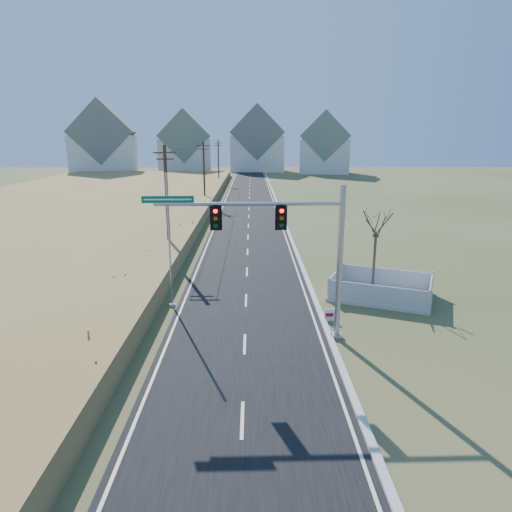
% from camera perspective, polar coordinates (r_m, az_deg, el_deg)
% --- Properties ---
extents(ground, '(260.00, 260.00, 0.00)m').
position_cam_1_polar(ground, '(23.91, -1.36, -8.99)').
color(ground, '#414A24').
rests_on(ground, ground).
extents(road, '(8.00, 180.00, 0.06)m').
position_cam_1_polar(road, '(72.54, -0.86, 7.07)').
color(road, black).
rests_on(road, ground).
extents(curb, '(0.30, 180.00, 0.18)m').
position_cam_1_polar(curb, '(72.63, 2.45, 7.12)').
color(curb, '#B2AFA8').
rests_on(curb, ground).
extents(reed_marsh, '(38.00, 110.00, 1.30)m').
position_cam_1_polar(reed_marsh, '(67.11, -21.97, 5.94)').
color(reed_marsh, '#9A7B45').
rests_on(reed_marsh, ground).
extents(utility_pole_near, '(1.80, 0.26, 9.00)m').
position_cam_1_polar(utility_pole_near, '(37.85, -11.07, 6.94)').
color(utility_pole_near, '#422D1E').
rests_on(utility_pole_near, ground).
extents(utility_pole_mid, '(1.80, 0.26, 9.00)m').
position_cam_1_polar(utility_pole_mid, '(67.43, -6.51, 10.38)').
color(utility_pole_mid, '#422D1E').
rests_on(utility_pole_mid, ground).
extents(utility_pole_far, '(1.80, 0.26, 9.00)m').
position_cam_1_polar(utility_pole_far, '(97.27, -4.72, 11.71)').
color(utility_pole_far, '#422D1E').
rests_on(utility_pole_far, ground).
extents(condo_nw, '(17.69, 13.38, 19.05)m').
position_cam_1_polar(condo_nw, '(127.80, -18.54, 13.07)').
color(condo_nw, silver).
rests_on(condo_nw, ground).
extents(condo_nnw, '(14.93, 11.17, 17.03)m').
position_cam_1_polar(condo_nnw, '(131.22, -8.86, 13.32)').
color(condo_nnw, silver).
rests_on(condo_nnw, ground).
extents(condo_n, '(15.27, 10.20, 18.54)m').
position_cam_1_polar(condo_n, '(133.93, 0.13, 13.80)').
color(condo_n, silver).
rests_on(condo_n, ground).
extents(condo_ne, '(14.12, 10.51, 16.52)m').
position_cam_1_polar(condo_ne, '(127.46, 8.51, 13.25)').
color(condo_ne, silver).
rests_on(condo_ne, ground).
extents(traffic_signal_mast, '(9.44, 0.64, 7.51)m').
position_cam_1_polar(traffic_signal_mast, '(21.36, 5.55, 1.03)').
color(traffic_signal_mast, '#9EA0A5').
rests_on(traffic_signal_mast, ground).
extents(fence_enclosure, '(7.06, 6.07, 1.35)m').
position_cam_1_polar(fence_enclosure, '(29.17, 15.33, -4.51)').
color(fence_enclosure, '#B7B5AD').
rests_on(fence_enclosure, ground).
extents(open_sign, '(0.54, 0.08, 0.67)m').
position_cam_1_polar(open_sign, '(24.95, 9.14, -7.26)').
color(open_sign, white).
rests_on(open_sign, ground).
extents(flagpole, '(0.35, 0.35, 7.70)m').
position_cam_1_polar(flagpole, '(26.32, -10.71, 0.06)').
color(flagpole, '#B7B5AD').
rests_on(flagpole, ground).
extents(bare_tree, '(2.09, 2.09, 5.55)m').
position_cam_1_polar(bare_tree, '(29.38, 14.86, 4.13)').
color(bare_tree, '#4C3F33').
rests_on(bare_tree, ground).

